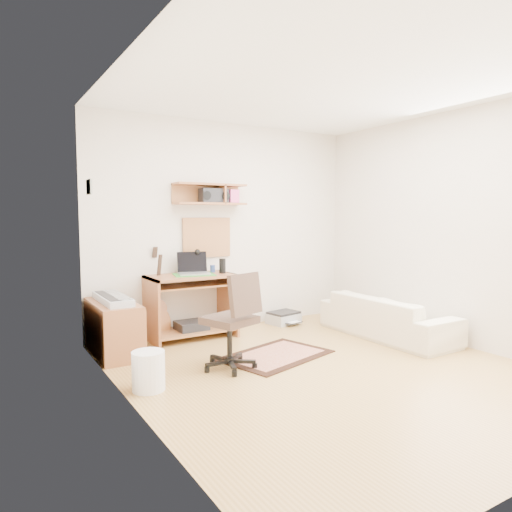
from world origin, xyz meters
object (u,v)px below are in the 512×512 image
task_chair (229,320)px  printer (284,317)px  sofa (387,309)px  desk (191,307)px  cabinet (113,328)px

task_chair → printer: (1.48, 1.24, -0.38)m
printer → sofa: (0.66, -1.20, 0.24)m
desk → printer: size_ratio=2.51×
desk → cabinet: 0.97m
task_chair → cabinet: (-0.82, 1.02, -0.19)m
desk → task_chair: (-0.13, -1.20, 0.09)m
task_chair → printer: 1.97m
cabinet → printer: size_ratio=2.26×
desk → task_chair: size_ratio=1.08×
task_chair → cabinet: bearing=110.6°
sofa → task_chair: bearing=91.0°
desk → cabinet: bearing=-169.6°
desk → sofa: desk is taller
task_chair → printer: size_ratio=2.33×
desk → cabinet: desk is taller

